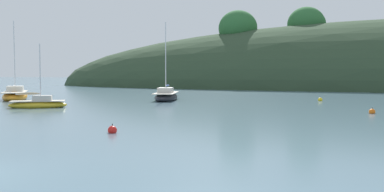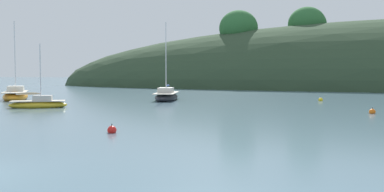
{
  "view_description": "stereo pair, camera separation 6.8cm",
  "coord_description": "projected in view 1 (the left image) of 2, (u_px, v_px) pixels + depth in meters",
  "views": [
    {
      "loc": [
        10.04,
        -8.59,
        2.91
      ],
      "look_at": [
        0.0,
        20.0,
        1.2
      ],
      "focal_mm": 39.36,
      "sensor_mm": 36.0,
      "label": 1
    },
    {
      "loc": [
        10.1,
        -8.57,
        2.91
      ],
      "look_at": [
        0.0,
        20.0,
        1.2
      ],
      "focal_mm": 39.36,
      "sensor_mm": 36.0,
      "label": 2
    }
  ],
  "objects": [
    {
      "name": "sailboat_teal_outer",
      "position": [
        38.0,
        104.0,
        34.72
      ],
      "size": [
        4.77,
        3.78,
        5.44
      ],
      "color": "gold",
      "rests_on": "ground"
    },
    {
      "name": "mooring_buoy_inner",
      "position": [
        112.0,
        130.0,
        20.24
      ],
      "size": [
        0.44,
        0.44,
        0.54
      ],
      "color": "red",
      "rests_on": "ground"
    },
    {
      "name": "mooring_buoy_channel",
      "position": [
        320.0,
        100.0,
        42.66
      ],
      "size": [
        0.44,
        0.44,
        0.54
      ],
      "color": "yellow",
      "rests_on": "ground"
    },
    {
      "name": "sailboat_orange_cutter",
      "position": [
        166.0,
        96.0,
        43.88
      ],
      "size": [
        3.9,
        6.95,
        8.3
      ],
      "color": "#232328",
      "rests_on": "ground"
    },
    {
      "name": "mooring_buoy_outer",
      "position": [
        372.0,
        112.0,
        29.69
      ],
      "size": [
        0.44,
        0.44,
        0.54
      ],
      "color": "orange",
      "rests_on": "ground"
    },
    {
      "name": "sailboat_black_sloop",
      "position": [
        15.0,
        96.0,
        44.84
      ],
      "size": [
        6.32,
        7.19,
        8.64
      ],
      "color": "orange",
      "rests_on": "ground"
    }
  ]
}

